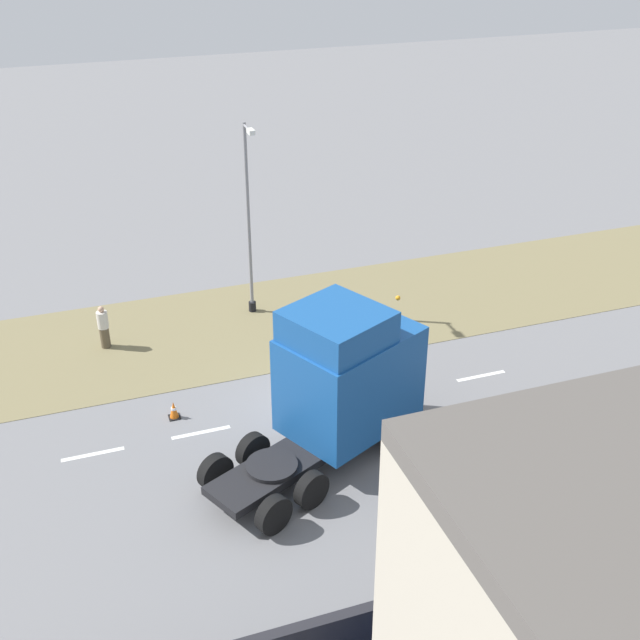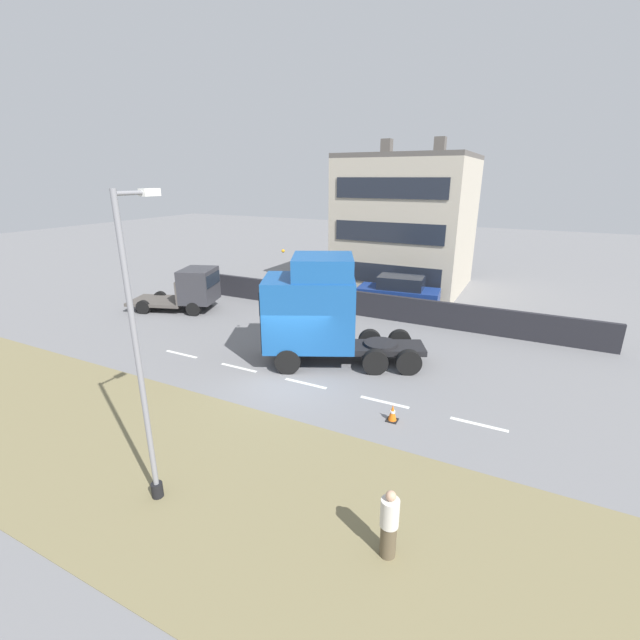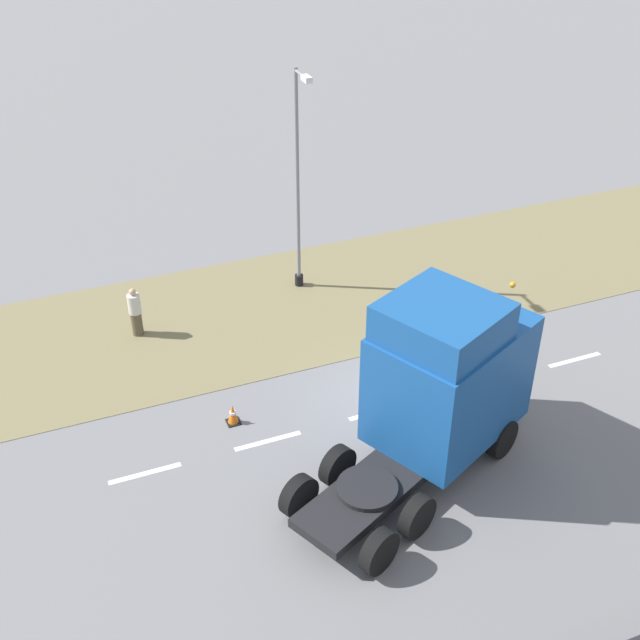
% 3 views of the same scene
% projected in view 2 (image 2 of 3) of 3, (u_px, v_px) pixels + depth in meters
% --- Properties ---
extents(ground_plane, '(120.00, 120.00, 0.00)m').
position_uv_depth(ground_plane, '(290.00, 380.00, 16.87)').
color(ground_plane, slate).
rests_on(ground_plane, ground).
extents(grass_verge, '(7.00, 44.00, 0.01)m').
position_uv_depth(grass_verge, '(179.00, 467.00, 11.80)').
color(grass_verge, olive).
rests_on(grass_verge, ground).
extents(lane_markings, '(0.16, 14.60, 0.00)m').
position_uv_depth(lane_markings, '(306.00, 383.00, 16.57)').
color(lane_markings, white).
rests_on(lane_markings, ground).
extents(boundary_wall, '(0.25, 24.00, 1.40)m').
position_uv_depth(boundary_wall, '(371.00, 305.00, 24.26)').
color(boundary_wall, '#232328').
rests_on(boundary_wall, ground).
extents(building_block, '(8.52, 8.20, 10.12)m').
position_uv_depth(building_block, '(407.00, 223.00, 29.86)').
color(building_block, '#B7AD99').
rests_on(building_block, ground).
extents(lorry_cab, '(5.15, 6.94, 4.75)m').
position_uv_depth(lorry_cab, '(316.00, 310.00, 17.82)').
color(lorry_cab, black).
rests_on(lorry_cab, ground).
extents(flatbed_truck, '(3.82, 5.57, 2.53)m').
position_uv_depth(flatbed_truck, '(192.00, 289.00, 25.27)').
color(flatbed_truck, '#333338').
rests_on(flatbed_truck, ground).
extents(parked_car, '(2.41, 4.88, 2.11)m').
position_uv_depth(parked_car, '(399.00, 294.00, 25.24)').
color(parked_car, navy).
rests_on(parked_car, ground).
extents(lamp_post, '(1.26, 0.28, 7.40)m').
position_uv_depth(lamp_post, '(143.00, 368.00, 9.68)').
color(lamp_post, black).
rests_on(lamp_post, ground).
extents(pedestrian, '(0.39, 0.39, 1.64)m').
position_uv_depth(pedestrian, '(389.00, 525.00, 8.81)').
color(pedestrian, brown).
rests_on(pedestrian, ground).
extents(traffic_cone_lead, '(0.36, 0.36, 0.58)m').
position_uv_depth(traffic_cone_lead, '(393.00, 413.00, 13.97)').
color(traffic_cone_lead, black).
rests_on(traffic_cone_lead, ground).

